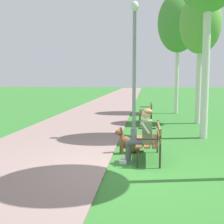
# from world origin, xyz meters

# --- Properties ---
(ground_plane) EXTENTS (120.00, 120.00, 0.00)m
(ground_plane) POSITION_xyz_m (0.00, 0.00, 0.00)
(ground_plane) COLOR #33752D
(paved_path) EXTENTS (3.75, 60.00, 0.04)m
(paved_path) POSITION_xyz_m (-2.27, 24.00, 0.02)
(paved_path) COLOR gray
(paved_path) RESTS_ON ground
(park_bench_near) EXTENTS (0.55, 1.50, 0.85)m
(park_bench_near) POSITION_xyz_m (0.54, 0.85, 0.51)
(park_bench_near) COLOR olive
(park_bench_near) RESTS_ON ground
(park_bench_mid) EXTENTS (0.55, 1.50, 0.85)m
(park_bench_mid) POSITION_xyz_m (0.47, 6.78, 0.51)
(park_bench_mid) COLOR olive
(park_bench_mid) RESTS_ON ground
(person_seated_on_near_bench) EXTENTS (0.74, 0.49, 1.25)m
(person_seated_on_near_bench) POSITION_xyz_m (0.34, 0.54, 0.68)
(person_seated_on_near_bench) COLOR #4C4C51
(person_seated_on_near_bench) RESTS_ON ground
(dog_brown) EXTENTS (0.78, 0.47, 0.71)m
(dog_brown) POSITION_xyz_m (-0.03, 1.38, 0.26)
(dog_brown) COLOR brown
(dog_brown) RESTS_ON ground
(lamp_post_near) EXTENTS (0.24, 0.24, 4.30)m
(lamp_post_near) POSITION_xyz_m (0.03, 3.42, 2.23)
(lamp_post_near) COLOR gray
(lamp_post_near) RESTS_ON ground
(birch_tree_third) EXTENTS (1.71, 1.70, 5.43)m
(birch_tree_third) POSITION_xyz_m (2.63, 6.87, 4.14)
(birch_tree_third) COLOR silver
(birch_tree_third) RESTS_ON ground
(birch_tree_fourth) EXTENTS (2.18, 2.05, 6.48)m
(birch_tree_fourth) POSITION_xyz_m (2.09, 10.53, 4.87)
(birch_tree_fourth) COLOR silver
(birch_tree_fourth) RESTS_ON ground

